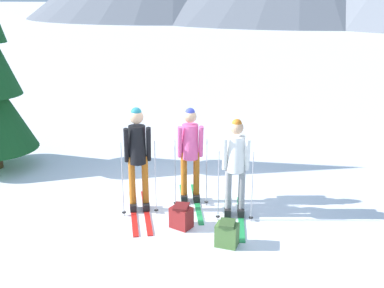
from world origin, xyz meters
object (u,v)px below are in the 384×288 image
Objects in this scene: skier_in_white at (236,163)px; skier_in_black at (138,153)px; backpack_on_snow_beside at (181,217)px; backpack_on_snow_front at (227,234)px; skier_in_pink at (190,150)px.

skier_in_black is at bearing -176.77° from skier_in_white.
backpack_on_snow_front is at bearing -29.07° from backpack_on_snow_beside.
skier_in_black reaches higher than backpack_on_snow_beside.
skier_in_pink is 4.40× the size of backpack_on_snow_beside.
backpack_on_snow_beside is (-0.78, 0.43, 0.00)m from backpack_on_snow_front.
skier_in_black reaches higher than skier_in_white.
skier_in_black is 4.75× the size of backpack_on_snow_front.
skier_in_black is 1.08× the size of skier_in_white.
skier_in_pink reaches higher than backpack_on_snow_front.
skier_in_pink is 1.83m from backpack_on_snow_front.
skier_in_pink is 1.03× the size of skier_in_white.
skier_in_black is at bearing -146.78° from skier_in_pink.
skier_in_black is 1.29m from backpack_on_snow_beside.
skier_in_pink reaches higher than backpack_on_snow_beside.
skier_in_pink is at bearing 92.95° from backpack_on_snow_beside.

